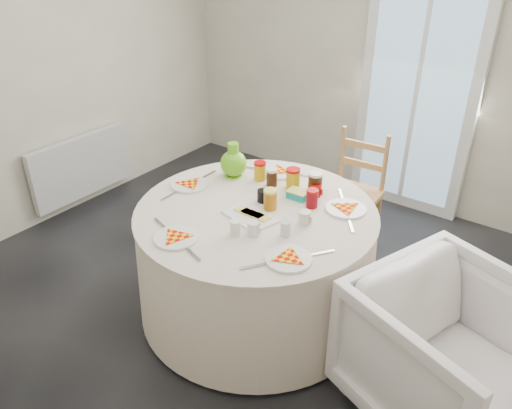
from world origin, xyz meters
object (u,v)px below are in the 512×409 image
Objects in this scene: radiator at (82,167)px; armchair at (447,354)px; green_pitcher at (233,161)px; wooden_chair at (352,192)px; table at (256,261)px.

armchair reaches higher than radiator.
green_pitcher reaches higher than radiator.
wooden_chair is at bearing 52.75° from green_pitcher.
armchair is 1.77m from green_pitcher.
radiator is at bearing 179.83° from green_pitcher.
armchair is (3.37, -0.30, 0.01)m from radiator.
table is 0.70m from green_pitcher.
table is 1.76× the size of armchair.
armchair is (1.26, -0.08, 0.02)m from table.
wooden_chair reaches higher than table.
radiator is 3.39m from armchair.
wooden_chair is 1.07× the size of armchair.
wooden_chair is at bearing 64.28° from armchair.
green_pitcher is at bearing 2.30° from radiator.
wooden_chair is (2.25, 0.85, 0.09)m from radiator.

